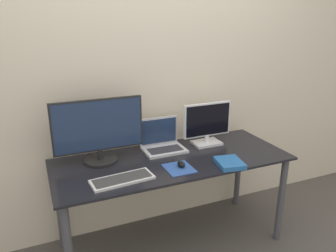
% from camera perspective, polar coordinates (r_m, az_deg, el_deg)
% --- Properties ---
extents(wall_back, '(7.00, 0.05, 2.50)m').
position_cam_1_polar(wall_back, '(2.59, -2.86, 8.41)').
color(wall_back, beige).
rests_on(wall_back, ground_plane).
extents(desk, '(1.70, 0.68, 0.73)m').
position_cam_1_polar(desk, '(2.43, 0.76, -7.90)').
color(desk, black).
rests_on(desk, ground_plane).
extents(monitor_left, '(0.62, 0.23, 0.45)m').
position_cam_1_polar(monitor_left, '(2.30, -12.01, -0.76)').
color(monitor_left, black).
rests_on(monitor_left, desk).
extents(monitor_right, '(0.40, 0.16, 0.34)m').
position_cam_1_polar(monitor_right, '(2.61, 6.84, 0.33)').
color(monitor_right, silver).
rests_on(monitor_right, desk).
extents(laptop, '(0.32, 0.23, 0.24)m').
position_cam_1_polar(laptop, '(2.53, -1.14, -2.80)').
color(laptop, silver).
rests_on(laptop, desk).
extents(keyboard, '(0.41, 0.19, 0.02)m').
position_cam_1_polar(keyboard, '(2.10, -7.96, -9.19)').
color(keyboard, silver).
rests_on(keyboard, desk).
extents(mousepad, '(0.18, 0.20, 0.00)m').
position_cam_1_polar(mousepad, '(2.23, 1.93, -7.39)').
color(mousepad, '#2D519E').
rests_on(mousepad, desk).
extents(mouse, '(0.05, 0.08, 0.04)m').
position_cam_1_polar(mouse, '(2.24, 2.30, -6.67)').
color(mouse, black).
rests_on(mouse, mousepad).
extents(book, '(0.20, 0.23, 0.03)m').
position_cam_1_polar(book, '(2.32, 10.66, -6.34)').
color(book, '#235B9E').
rests_on(book, desk).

